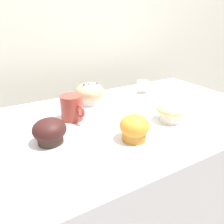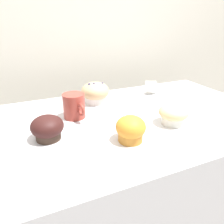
% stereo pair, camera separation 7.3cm
% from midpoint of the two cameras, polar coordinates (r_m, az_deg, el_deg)
% --- Properties ---
extents(wall_back, '(3.20, 0.10, 1.80)m').
position_cam_midpoint_polar(wall_back, '(1.35, -4.35, 6.98)').
color(wall_back, beige).
rests_on(wall_back, ground).
extents(display_counter, '(1.00, 0.64, 0.95)m').
position_cam_midpoint_polar(display_counter, '(1.11, 7.94, -23.69)').
color(display_counter, silver).
rests_on(display_counter, ground).
extents(muffin_front_center, '(0.09, 0.09, 0.08)m').
position_cam_midpoint_polar(muffin_front_center, '(0.64, 8.16, -4.52)').
color(muffin_front_center, '#CA8230').
rests_on(muffin_front_center, display_counter).
extents(muffin_back_left, '(0.12, 0.12, 0.09)m').
position_cam_midpoint_polar(muffin_back_left, '(0.92, -2.13, 5.03)').
color(muffin_back_left, silver).
rests_on(muffin_back_left, display_counter).
extents(muffin_back_right, '(0.10, 0.10, 0.07)m').
position_cam_midpoint_polar(muffin_back_right, '(0.66, -13.53, -4.15)').
color(muffin_back_right, '#3E2C23').
rests_on(muffin_back_right, display_counter).
extents(muffin_front_left, '(0.10, 0.10, 0.07)m').
position_cam_midpoint_polar(muffin_front_left, '(0.78, 18.36, -0.55)').
color(muffin_front_left, white).
rests_on(muffin_front_left, display_counter).
extents(coffee_cup, '(0.08, 0.12, 0.09)m').
position_cam_midpoint_polar(coffee_cup, '(0.79, -7.24, 1.65)').
color(coffee_cup, '#99382D').
rests_on(coffee_cup, display_counter).
extents(price_card, '(0.06, 0.06, 0.06)m').
position_cam_midpoint_polar(price_card, '(1.05, 12.11, 6.17)').
color(price_card, white).
rests_on(price_card, display_counter).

